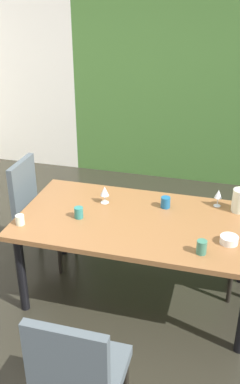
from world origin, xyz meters
The scene contains 13 objects.
ground_plane centered at (0.00, 0.00, -0.01)m, with size 6.25×5.45×0.02m, color #29271D.
back_panel_interior centered at (-2.10, 2.67, 1.35)m, with size 2.04×0.10×2.70m, color white.
dining_table centered at (0.33, 0.23, 0.65)m, with size 1.85×1.00×0.72m.
chair_left_far centered at (-0.67, 0.53, 0.54)m, with size 0.45×0.44×0.96m.
chair_head_near centered at (0.31, -1.09, 0.54)m, with size 0.44×0.44×0.96m.
wine_glass_near_shelf centered at (-0.01, 0.42, 0.82)m, with size 0.07×0.07×0.14m.
wine_glass_center centered at (0.88, 0.61, 0.82)m, with size 0.06×0.06×0.14m.
serving_bowl_rear centered at (1.00, 0.08, 0.75)m, with size 0.13×0.13×0.05m, color silver.
cup_east centered at (0.83, -0.10, 0.77)m, with size 0.07×0.07×0.10m, color #377159.
cup_front centered at (0.49, 0.48, 0.76)m, with size 0.08×0.08×0.09m, color #1A5A88.
cup_right centered at (-0.51, -0.07, 0.76)m, with size 0.07×0.07×0.08m, color silver.
cup_north centered at (-0.13, 0.14, 0.76)m, with size 0.07×0.07×0.09m, color #2B776F.
pitcher_west centered at (1.06, 0.57, 0.81)m, with size 0.14×0.12×0.19m.
Camera 1 is at (0.93, -2.52, 2.36)m, focal length 40.00 mm.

